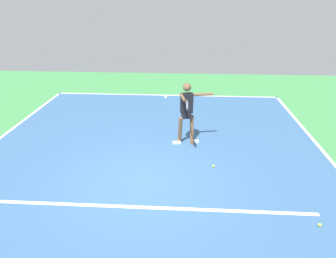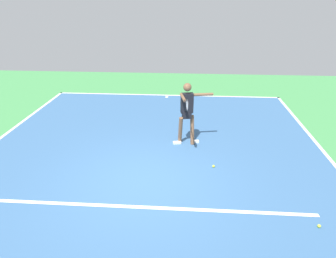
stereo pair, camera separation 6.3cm
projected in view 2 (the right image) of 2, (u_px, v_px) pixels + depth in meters
name	position (u px, v px, depth m)	size (l,w,h in m)	color
ground_plane	(145.00, 181.00, 7.22)	(21.84, 21.84, 0.00)	#428E4C
court_surface	(145.00, 181.00, 7.22)	(9.63, 13.70, 0.00)	#38608E
court_line_baseline_near	(167.00, 95.00, 13.43)	(9.63, 0.10, 0.01)	white
court_line_service	(139.00, 207.00, 6.34)	(7.22, 0.10, 0.01)	white
court_line_centre_mark	(167.00, 97.00, 13.25)	(0.10, 0.30, 0.01)	white
tennis_player	(187.00, 110.00, 8.63)	(1.11, 1.27, 1.83)	brown
tennis_ball_near_service_line	(319.00, 226.00, 5.78)	(0.07, 0.07, 0.07)	#C6E53D
tennis_ball_by_sideline	(214.00, 166.00, 7.80)	(0.07, 0.07, 0.07)	yellow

